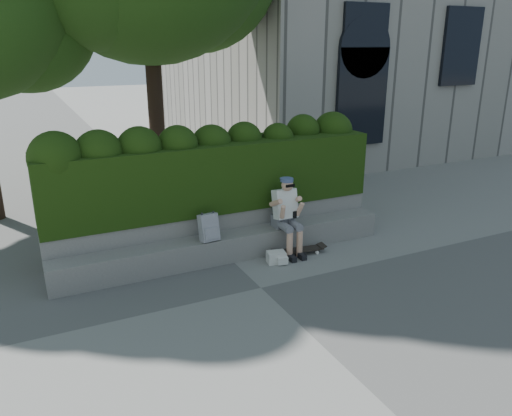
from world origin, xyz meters
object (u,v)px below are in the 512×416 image
skateboard (299,250)px  backpack_plaid (209,227)px  person (287,213)px  backpack_ground (276,257)px

skateboard → backpack_plaid: size_ratio=1.98×
skateboard → person: bearing=134.2°
person → backpack_ground: bearing=-138.0°
skateboard → backpack_plaid: (-1.60, 0.29, 0.60)m
person → backpack_ground: 0.83m
person → backpack_plaid: (-1.44, 0.08, -0.07)m
skateboard → backpack_plaid: backpack_plaid is taller
backpack_plaid → person: bearing=-9.3°
backpack_plaid → backpack_ground: size_ratio=1.48×
person → backpack_plaid: 1.45m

